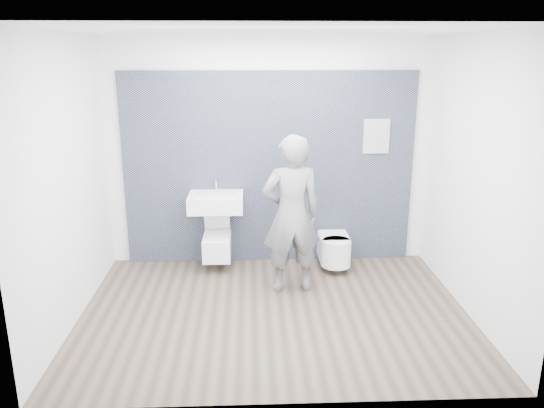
{
  "coord_description": "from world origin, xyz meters",
  "views": [
    {
      "loc": [
        -0.24,
        -4.99,
        2.62
      ],
      "look_at": [
        0.0,
        0.6,
        1.0
      ],
      "focal_mm": 35.0,
      "sensor_mm": 36.0,
      "label": 1
    }
  ],
  "objects_px": {
    "toilet_square": "(217,244)",
    "visitor": "(291,215)",
    "washbasin": "(216,202)",
    "toilet_rounded": "(335,249)"
  },
  "relations": [
    {
      "from": "toilet_square",
      "to": "visitor",
      "type": "distance_m",
      "value": 1.23
    },
    {
      "from": "visitor",
      "to": "washbasin",
      "type": "bearing_deg",
      "value": -44.09
    },
    {
      "from": "washbasin",
      "to": "toilet_square",
      "type": "relative_size",
      "value": 1.05
    },
    {
      "from": "washbasin",
      "to": "toilet_rounded",
      "type": "bearing_deg",
      "value": -2.51
    },
    {
      "from": "toilet_square",
      "to": "visitor",
      "type": "height_order",
      "value": "visitor"
    },
    {
      "from": "toilet_square",
      "to": "washbasin",
      "type": "bearing_deg",
      "value": -90.0
    },
    {
      "from": "toilet_square",
      "to": "toilet_rounded",
      "type": "distance_m",
      "value": 1.46
    },
    {
      "from": "washbasin",
      "to": "visitor",
      "type": "distance_m",
      "value": 1.09
    },
    {
      "from": "toilet_square",
      "to": "toilet_rounded",
      "type": "xyz_separation_m",
      "value": [
        1.46,
        -0.07,
        -0.06
      ]
    },
    {
      "from": "washbasin",
      "to": "toilet_square",
      "type": "bearing_deg",
      "value": 90.0
    }
  ]
}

